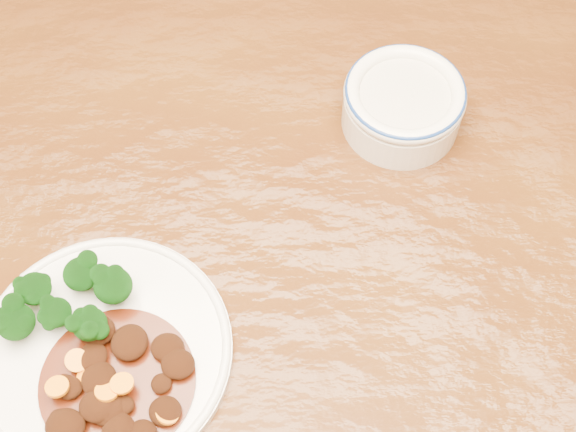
{
  "coord_description": "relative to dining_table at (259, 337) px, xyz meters",
  "views": [
    {
      "loc": [
        0.05,
        -0.3,
        1.45
      ],
      "look_at": [
        0.02,
        0.09,
        0.77
      ],
      "focal_mm": 50.0,
      "sensor_mm": 36.0,
      "label": 1
    }
  ],
  "objects": [
    {
      "name": "dip_bowl",
      "position": [
        0.14,
        0.22,
        0.11
      ],
      "size": [
        0.13,
        0.13,
        0.06
      ],
      "rotation": [
        0.0,
        0.0,
        0.43
      ],
      "color": "white",
      "rests_on": "dining_table"
    },
    {
      "name": "broccoli_florets",
      "position": [
        -0.17,
        -0.02,
        0.11
      ],
      "size": [
        0.11,
        0.08,
        0.04
      ],
      "color": "olive",
      "rests_on": "dinner_plate"
    },
    {
      "name": "dinner_plate",
      "position": [
        -0.13,
        -0.06,
        0.09
      ],
      "size": [
        0.23,
        0.23,
        0.01
      ],
      "rotation": [
        0.0,
        0.0,
        0.11
      ],
      "color": "white",
      "rests_on": "dining_table"
    },
    {
      "name": "mince_stew",
      "position": [
        -0.11,
        -0.09,
        0.1
      ],
      "size": [
        0.14,
        0.14,
        0.02
      ],
      "color": "#4D1508",
      "rests_on": "dinner_plate"
    },
    {
      "name": "dining_table",
      "position": [
        0.0,
        0.0,
        0.0
      ],
      "size": [
        1.57,
        1.03,
        0.75
      ],
      "rotation": [
        0.0,
        0.0,
        0.09
      ],
      "color": "#542F0E",
      "rests_on": "ground"
    }
  ]
}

